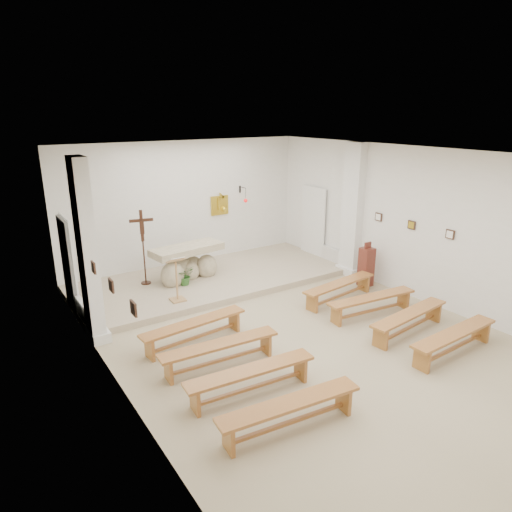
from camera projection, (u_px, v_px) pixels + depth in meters
ground at (297, 334)px, 9.07m from camera, size 7.00×10.00×0.00m
wall_left at (114, 288)px, 6.70m from camera, size 0.02×10.00×3.50m
wall_right at (420, 225)px, 10.37m from camera, size 0.02×10.00×3.50m
wall_back at (186, 206)px, 12.50m from camera, size 7.00×0.02×3.50m
ceiling at (302, 155)px, 8.01m from camera, size 7.00×10.00×0.02m
sanctuary_platform at (213, 279)px, 11.83m from camera, size 6.98×3.00×0.15m
pilaster_left at (87, 253)px, 8.36m from camera, size 0.26×0.55×3.50m
pilaster_right at (353, 211)px, 11.90m from camera, size 0.26×0.55×3.50m
gold_wall_relief at (220, 205)px, 13.06m from camera, size 0.55×0.04×0.55m
sanctuary_lamp at (245, 199)px, 13.18m from camera, size 0.11×0.36×0.44m
station_frame_left_front at (133, 308)px, 6.09m from camera, size 0.03×0.20×0.20m
station_frame_left_mid at (111, 286)px, 6.88m from camera, size 0.03×0.20×0.20m
station_frame_left_rear at (93, 267)px, 7.68m from camera, size 0.03×0.20×0.20m
station_frame_right_front at (450, 234)px, 9.73m from camera, size 0.03×0.20×0.20m
station_frame_right_mid at (412, 225)px, 10.53m from camera, size 0.03×0.20×0.20m
station_frame_right_rear at (379, 217)px, 11.32m from camera, size 0.03×0.20×0.20m
radiator_left at (84, 314)px, 9.33m from camera, size 0.10×0.85×0.52m
radiator_right at (333, 257)px, 12.93m from camera, size 0.10×0.85×0.52m
altar at (187, 265)px, 11.53m from camera, size 1.91×0.95×0.95m
lectern at (177, 279)px, 10.13m from camera, size 0.39×0.34×1.06m
crucifix_stand at (143, 242)px, 10.98m from camera, size 0.56×0.24×1.86m
potted_plant at (185, 275)px, 11.16m from camera, size 0.47×0.42×0.48m
donation_pedestal at (366, 267)px, 11.45m from camera, size 0.31×0.31×1.14m
bench_left_front at (194, 327)px, 8.61m from camera, size 2.16×0.53×0.45m
bench_right_front at (340, 287)px, 10.56m from camera, size 2.17×0.60×0.45m
bench_left_second at (220, 349)px, 7.82m from camera, size 2.16×0.49×0.45m
bench_right_second at (372, 301)px, 9.78m from camera, size 2.17×0.58×0.45m
bench_left_third at (251, 375)px, 7.04m from camera, size 2.16×0.52×0.45m
bench_right_third at (409, 318)px, 8.99m from camera, size 2.17×0.57×0.45m
bench_left_fourth at (290, 409)px, 6.25m from camera, size 2.17×0.57×0.45m
bench_right_fourth at (454, 338)px, 8.21m from camera, size 2.15×0.41×0.45m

